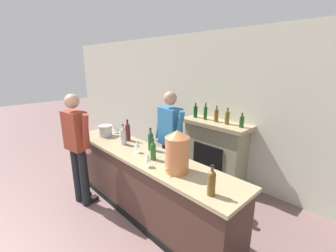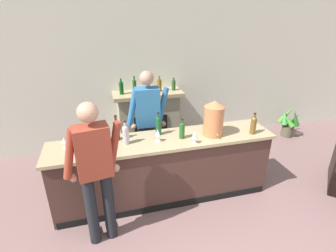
# 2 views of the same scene
# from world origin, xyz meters

# --- Properties ---
(wall_back_panel) EXTENTS (12.00, 0.07, 2.75)m
(wall_back_panel) POSITION_xyz_m (0.00, 3.97, 1.38)
(wall_back_panel) COLOR beige
(wall_back_panel) RESTS_ON ground_plane
(bar_counter) EXTENTS (3.09, 0.64, 0.96)m
(bar_counter) POSITION_xyz_m (-0.22, 2.12, 0.48)
(bar_counter) COLOR #422A23
(bar_counter) RESTS_ON ground_plane
(fireplace_stone) EXTENTS (1.30, 0.52, 1.47)m
(fireplace_stone) POSITION_xyz_m (-0.13, 3.71, 0.59)
(fireplace_stone) COLOR gray
(fireplace_stone) RESTS_ON ground_plane
(potted_plant_corner) EXTENTS (0.42, 0.44, 0.68)m
(potted_plant_corner) POSITION_xyz_m (2.91, 3.39, 0.32)
(potted_plant_corner) COLOR #514E3B
(potted_plant_corner) RESTS_ON ground_plane
(person_customer) EXTENTS (0.65, 0.35, 1.76)m
(person_customer) POSITION_xyz_m (-1.13, 1.55, 0.98)
(person_customer) COLOR black
(person_customer) RESTS_ON ground_plane
(person_bartender) EXTENTS (0.66, 0.32, 1.77)m
(person_bartender) POSITION_xyz_m (-0.32, 2.72, 0.98)
(person_bartender) COLOR #413339
(person_bartender) RESTS_ON ground_plane
(copper_dispenser) EXTENTS (0.28, 0.32, 0.50)m
(copper_dispenser) POSITION_xyz_m (0.47, 2.07, 1.22)
(copper_dispenser) COLOR #BF7345
(copper_dispenser) RESTS_ON bar_counter
(ice_bucket_steel) EXTENTS (0.23, 0.23, 0.19)m
(ice_bucket_steel) POSITION_xyz_m (-1.30, 2.12, 1.06)
(ice_bucket_steel) COLOR silver
(ice_bucket_steel) RESTS_ON bar_counter
(wine_bottle_chardonnay_pale) EXTENTS (0.08, 0.08, 0.33)m
(wine_bottle_chardonnay_pale) POSITION_xyz_m (-0.26, 2.27, 1.11)
(wine_bottle_chardonnay_pale) COLOR #154927
(wine_bottle_chardonnay_pale) RESTS_ON bar_counter
(wine_bottle_port_short) EXTENTS (0.07, 0.07, 0.28)m
(wine_bottle_port_short) POSITION_xyz_m (0.03, 2.08, 1.09)
(wine_bottle_port_short) COLOR #215121
(wine_bottle_port_short) RESTS_ON bar_counter
(wine_bottle_rose_blush) EXTENTS (0.08, 0.08, 0.32)m
(wine_bottle_rose_blush) POSITION_xyz_m (-0.73, 2.12, 1.11)
(wine_bottle_rose_blush) COLOR #AEA9B2
(wine_bottle_rose_blush) RESTS_ON bar_counter
(wine_bottle_merlot_tall) EXTENTS (0.08, 0.08, 0.35)m
(wine_bottle_merlot_tall) POSITION_xyz_m (-0.83, 2.27, 1.12)
(wine_bottle_merlot_tall) COLOR #581C20
(wine_bottle_merlot_tall) RESTS_ON bar_counter
(wine_bottle_burgundy_dark) EXTENTS (0.08, 0.08, 0.31)m
(wine_bottle_burgundy_dark) POSITION_xyz_m (1.03, 1.96, 1.10)
(wine_bottle_burgundy_dark) COLOR brown
(wine_bottle_burgundy_dark) RESTS_ON bar_counter
(wine_glass_near_bucket) EXTENTS (0.08, 0.08, 0.17)m
(wine_glass_near_bucket) POSITION_xyz_m (-0.31, 2.07, 1.09)
(wine_glass_near_bucket) COLOR silver
(wine_glass_near_bucket) RESTS_ON bar_counter
(wine_glass_mid_counter) EXTENTS (0.07, 0.07, 0.16)m
(wine_glass_mid_counter) POSITION_xyz_m (-1.18, 2.28, 1.08)
(wine_glass_mid_counter) COLOR silver
(wine_glass_mid_counter) RESTS_ON bar_counter
(wine_glass_back_row) EXTENTS (0.07, 0.07, 0.15)m
(wine_glass_back_row) POSITION_xyz_m (-1.49, 2.19, 1.07)
(wine_glass_back_row) COLOR silver
(wine_glass_back_row) RESTS_ON bar_counter
(wine_glass_front_right) EXTENTS (0.08, 0.08, 0.17)m
(wine_glass_front_right) POSITION_xyz_m (0.14, 1.90, 1.08)
(wine_glass_front_right) COLOR silver
(wine_glass_front_right) RESTS_ON bar_counter
(wine_glass_by_dispenser) EXTENTS (0.08, 0.08, 0.16)m
(wine_glass_by_dispenser) POSITION_xyz_m (-1.34, 2.32, 1.07)
(wine_glass_by_dispenser) COLOR silver
(wine_glass_by_dispenser) RESTS_ON bar_counter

